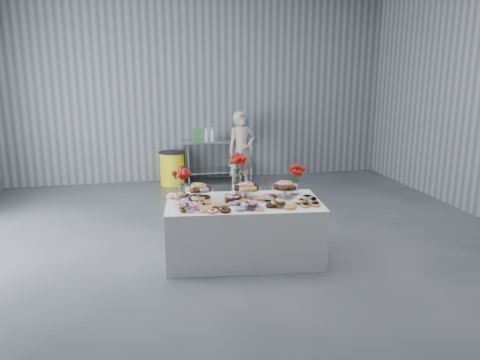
{
  "coord_description": "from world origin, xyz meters",
  "views": [
    {
      "loc": [
        -1.31,
        -5.33,
        2.39
      ],
      "look_at": [
        -0.03,
        0.55,
        0.91
      ],
      "focal_mm": 35.0,
      "sensor_mm": 36.0,
      "label": 1
    }
  ],
  "objects_px": {
    "display_table": "(244,230)",
    "water_jug": "(242,127)",
    "prep_table": "(218,153)",
    "trash_barrel": "(172,168)",
    "person": "(241,151)"
  },
  "relations": [
    {
      "from": "trash_barrel",
      "to": "prep_table",
      "type": "bearing_deg",
      "value": 0.0
    },
    {
      "from": "prep_table",
      "to": "person",
      "type": "distance_m",
      "value": 0.76
    },
    {
      "from": "prep_table",
      "to": "trash_barrel",
      "type": "xyz_separation_m",
      "value": [
        -0.96,
        -0.0,
        -0.28
      ]
    },
    {
      "from": "prep_table",
      "to": "person",
      "type": "xyz_separation_m",
      "value": [
        0.35,
        -0.66,
        0.15
      ]
    },
    {
      "from": "display_table",
      "to": "water_jug",
      "type": "bearing_deg",
      "value": 77.76
    },
    {
      "from": "prep_table",
      "to": "water_jug",
      "type": "bearing_deg",
      "value": -0.0
    },
    {
      "from": "water_jug",
      "to": "prep_table",
      "type": "bearing_deg",
      "value": 180.0
    },
    {
      "from": "water_jug",
      "to": "trash_barrel",
      "type": "bearing_deg",
      "value": -180.0
    },
    {
      "from": "display_table",
      "to": "person",
      "type": "bearing_deg",
      "value": 77.92
    },
    {
      "from": "prep_table",
      "to": "trash_barrel",
      "type": "bearing_deg",
      "value": -180.0
    },
    {
      "from": "prep_table",
      "to": "water_jug",
      "type": "distance_m",
      "value": 0.73
    },
    {
      "from": "water_jug",
      "to": "person",
      "type": "bearing_deg",
      "value": -103.03
    },
    {
      "from": "display_table",
      "to": "water_jug",
      "type": "xyz_separation_m",
      "value": [
        0.87,
        4.02,
        0.77
      ]
    },
    {
      "from": "water_jug",
      "to": "person",
      "type": "relative_size",
      "value": 0.36
    },
    {
      "from": "water_jug",
      "to": "trash_barrel",
      "type": "height_order",
      "value": "water_jug"
    }
  ]
}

